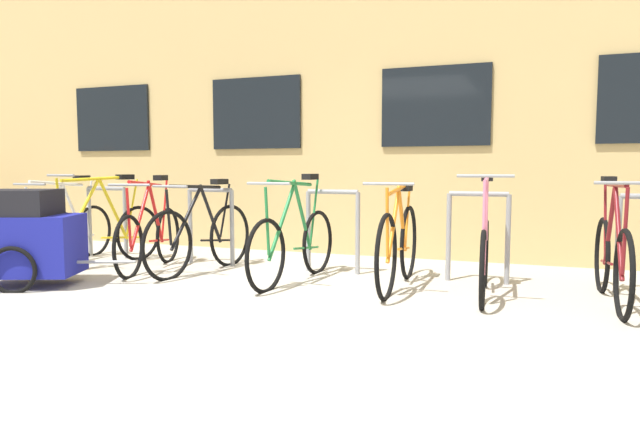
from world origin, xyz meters
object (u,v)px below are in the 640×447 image
Objects in this scene: bicycle_pink at (485,253)px; bicycle_maroon at (612,257)px; bike_trailer at (26,236)px; bicycle_black at (201,236)px; bicycle_red at (150,235)px; bicycle_white at (63,230)px; bicycle_yellow at (102,232)px; bicycle_orange at (399,245)px; bicycle_green at (294,242)px.

bicycle_maroon is at bearing 3.00° from bicycle_pink.
bicycle_pink is at bearing 15.53° from bike_trailer.
bicycle_black is (-2.96, 0.12, 0.01)m from bicycle_pink.
bicycle_maroon is at bearing 0.02° from bicycle_red.
bicycle_red is (-4.58, -0.00, -0.01)m from bicycle_maroon.
bike_trailer is at bearing -113.06° from bicycle_red.
bicycle_white is at bearing 179.17° from bicycle_maroon.
bicycle_yellow is (-5.26, 0.01, -0.00)m from bicycle_maroon.
bicycle_yellow reaches higher than bicycle_maroon.
bicycle_yellow is at bearing 179.86° from bicycle_maroon.
bike_trailer is (-1.12, -1.25, 0.09)m from bicycle_black.
bicycle_maroon is 1.79m from bicycle_orange.
bicycle_black is at bearing 177.68° from bicycle_pink.
bicycle_green is 1.02× the size of bicycle_maroon.
bicycle_red reaches higher than bike_trailer.
bicycle_white is 1.32m from bicycle_red.
bike_trailer is at bearing -57.24° from bicycle_white.
bicycle_black is 2.17m from bicycle_orange.
bicycle_white is (-3.08, 0.14, -0.01)m from bicycle_green.
bicycle_pink reaches higher than bicycle_yellow.
bicycle_black is 1.30m from bicycle_yellow.
bicycle_green is 1.76m from bicycle_red.
bicycle_yellow is 3.47m from bicycle_orange.
bicycle_green is at bearing -175.41° from bicycle_orange.
bicycle_pink is 0.92× the size of bicycle_green.
bicycle_pink is 0.94× the size of bicycle_white.
bicycle_orange is at bearing 0.19° from bicycle_yellow.
bicycle_maroon is 1.04× the size of bicycle_red.
bicycle_yellow is 1.20× the size of bike_trailer.
bicycle_green is 1.21× the size of bike_trailer.
bicycle_pink is 4.90m from bicycle_white.
bicycle_black is 1.68m from bike_trailer.
bicycle_yellow is at bearing 179.12° from bicycle_pink.
bicycle_yellow is (-4.25, 0.07, 0.01)m from bicycle_pink.
bicycle_pink is 0.94× the size of bicycle_black.
bicycle_green reaches higher than bicycle_orange.
bicycle_yellow is at bearing 98.41° from bike_trailer.
bicycle_green is at bearing -179.83° from bicycle_pink.
bicycle_green reaches higher than bicycle_black.
bicycle_yellow reaches higher than bicycle_red.
bicycle_yellow reaches higher than bicycle_white.
bicycle_orange is at bearing 0.53° from bicycle_red.
bicycle_white is at bearing 176.23° from bicycle_red.
bicycle_yellow is 0.97× the size of bicycle_orange.
bicycle_pink is at bearing 0.17° from bicycle_green.
bicycle_pink is 1.81m from bicycle_green.
bicycle_maroon reaches higher than bicycle_white.
bike_trailer is (0.82, -1.27, 0.10)m from bicycle_white.
bicycle_black is at bearing 179.03° from bicycle_maroon.
bicycle_yellow is at bearing -179.81° from bicycle_orange.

